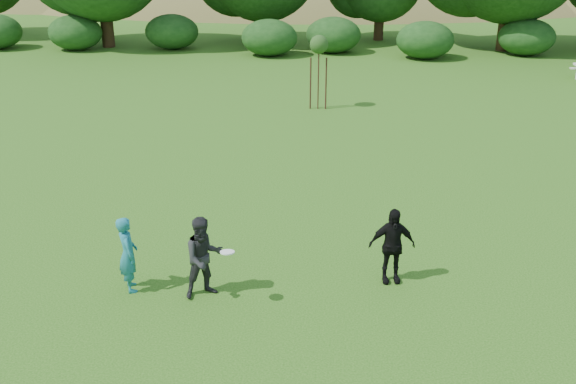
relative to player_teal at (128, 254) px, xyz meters
name	(u,v)px	position (x,y,z in m)	size (l,w,h in m)	color
ground	(273,306)	(2.86, -0.37, -0.77)	(120.00, 120.00, 0.00)	#19470C
player_teal	(128,254)	(0.00, 0.00, 0.00)	(0.57, 0.37, 1.55)	#1C6D7E
player_grey	(204,257)	(1.52, -0.07, 0.05)	(0.80, 0.62, 1.64)	#252527
player_black	(392,246)	(5.10, 0.81, 0.02)	(0.93, 0.39, 1.58)	black
frisbee	(227,252)	(2.04, -0.42, 0.37)	(0.27, 0.27, 0.06)	white
sapling	(319,47)	(2.95, 13.88, 1.64)	(0.70, 0.70, 2.85)	#3B2017
hillside	(334,88)	(2.30, 68.08, -12.75)	(150.00, 72.00, 52.00)	olive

